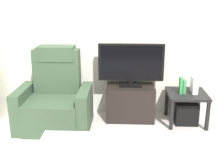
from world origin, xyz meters
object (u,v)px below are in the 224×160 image
book_leftmost (181,85)px  game_console (194,85)px  subwoofer_box (186,112)px  tv_stand (130,102)px  side_table (187,97)px  cell_phone (84,142)px  book_middle (184,87)px  recliner_armchair (55,100)px  television (131,64)px  coffee_table (84,149)px

book_leftmost → game_console: (0.19, 0.03, -0.00)m
subwoofer_box → tv_stand: bearing=173.5°
side_table → cell_phone: 1.84m
book_middle → game_console: bearing=11.7°
recliner_armchair → book_middle: recliner_armchair is taller
side_table → cell_phone: side_table is taller
television → side_table: size_ratio=1.70×
subwoofer_box → coffee_table: coffee_table is taller
television → cell_phone: 1.59m
recliner_armchair → subwoofer_box: recliner_armchair is taller
tv_stand → television: (0.00, 0.02, 0.57)m
television → book_leftmost: bearing=-10.6°
tv_stand → subwoofer_box: size_ratio=2.21×
recliner_armchair → game_console: 1.93m
television → recliner_armchair: bearing=-164.7°
side_table → cell_phone: bearing=-132.9°
subwoofer_box → game_console: (0.09, 0.01, 0.40)m
subwoofer_box → coffee_table: size_ratio=0.35×
book_middle → cell_phone: size_ratio=1.30×
coffee_table → television: bearing=73.5°
side_table → book_middle: 0.18m
side_table → game_console: 0.20m
television → book_middle: television is taller
book_middle → game_console: size_ratio=0.88×
book_middle → tv_stand: bearing=171.5°
book_middle → coffee_table: bearing=-130.2°
tv_stand → cell_phone: (-0.47, -1.44, 0.16)m
tv_stand → television: size_ratio=0.75×
recliner_armchair → side_table: bearing=7.4°
television → book_leftmost: 0.75m
tv_stand → subwoofer_box: tv_stand is taller
tv_stand → side_table: 0.80m
subwoofer_box → cell_phone: size_ratio=2.07×
subwoofer_box → book_middle: bearing=-159.9°
tv_stand → book_leftmost: size_ratio=3.00×
side_table → book_leftmost: book_leftmost is taller
television → coffee_table: 1.66m
book_leftmost → television: bearing=169.4°
television → recliner_armchair: (-1.04, -0.28, -0.45)m
television → cell_phone: size_ratio=6.14×
side_table → book_leftmost: bearing=-168.7°
television → subwoofer_box: bearing=-7.9°
book_middle → recliner_armchair: bearing=-175.0°
television → cell_phone: (-0.47, -1.46, -0.41)m
recliner_armchair → side_table: size_ratio=2.00×
tv_stand → recliner_armchair: size_ratio=0.64×
coffee_table → side_table: bearing=48.9°
tv_stand → book_middle: book_middle is taller
subwoofer_box → book_middle: 0.39m
game_console → coffee_table: (-1.33, -1.43, -0.18)m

